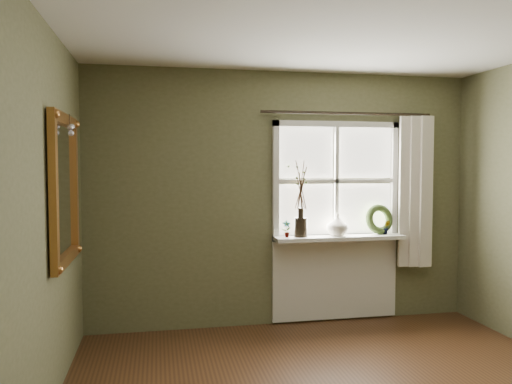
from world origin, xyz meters
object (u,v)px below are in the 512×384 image
at_px(cream_vase, 337,225).
at_px(gilt_mirror, 65,189).
at_px(dark_jug, 301,227).
at_px(wreath, 379,222).

bearing_deg(cream_vase, gilt_mirror, -159.80).
relative_size(dark_jug, wreath, 0.61).
bearing_deg(dark_jug, wreath, 2.63).
bearing_deg(gilt_mirror, cream_vase, 20.20).
distance_m(dark_jug, gilt_mirror, 2.34).
xyz_separation_m(dark_jug, gilt_mirror, (-2.10, -0.92, 0.45)).
height_order(cream_vase, wreath, wreath).
xyz_separation_m(dark_jug, cream_vase, (0.39, 0.00, 0.02)).
distance_m(cream_vase, wreath, 0.48).
distance_m(dark_jug, cream_vase, 0.39).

